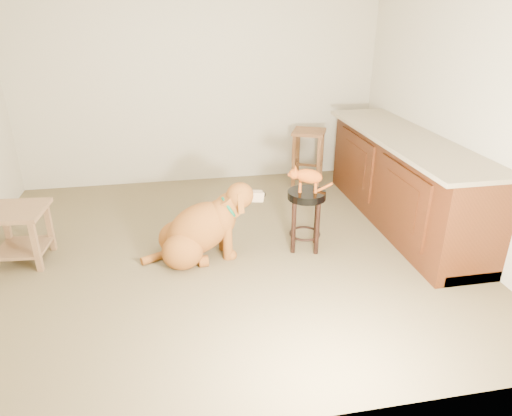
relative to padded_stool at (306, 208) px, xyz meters
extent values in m
cube|color=brown|center=(-0.79, 0.07, -0.41)|extent=(4.50, 4.00, 0.01)
cube|color=beige|center=(-0.79, 2.07, 0.89)|extent=(4.50, 0.04, 2.60)
cube|color=beige|center=(-0.79, -1.93, 0.89)|extent=(4.50, 0.04, 2.60)
cube|color=beige|center=(1.46, 0.07, 0.89)|extent=(0.04, 4.00, 2.60)
cube|color=#421D0B|center=(1.16, 0.37, 0.04)|extent=(0.60, 2.50, 0.90)
cube|color=gray|center=(1.13, 0.37, 0.51)|extent=(0.70, 2.56, 0.04)
cube|color=black|center=(1.20, 0.37, -0.36)|extent=(0.52, 2.50, 0.10)
cube|color=#421D0B|center=(0.84, -0.18, 0.09)|extent=(0.02, 0.90, 0.62)
cube|color=#421D0B|center=(0.84, 0.92, 0.09)|extent=(0.02, 0.90, 0.62)
cube|color=#361709|center=(0.83, -0.18, 0.09)|extent=(0.02, 0.60, 0.40)
cube|color=#361709|center=(0.83, 0.92, 0.09)|extent=(0.02, 0.60, 0.40)
cylinder|color=black|center=(0.13, 0.07, -0.16)|extent=(0.04, 0.04, 0.51)
cylinder|color=black|center=(-0.07, 0.13, -0.16)|extent=(0.04, 0.04, 0.51)
cylinder|color=black|center=(0.07, -0.13, -0.16)|extent=(0.04, 0.04, 0.51)
cylinder|color=black|center=(-0.13, -0.07, -0.16)|extent=(0.04, 0.04, 0.51)
torus|color=black|center=(0.00, 0.00, -0.26)|extent=(0.37, 0.37, 0.02)
cylinder|color=black|center=(0.00, 0.00, 0.13)|extent=(0.35, 0.35, 0.07)
cube|color=brown|center=(0.70, 1.69, -0.07)|extent=(0.06, 0.06, 0.68)
cube|color=brown|center=(0.42, 1.82, -0.07)|extent=(0.06, 0.06, 0.68)
cube|color=brown|center=(0.58, 1.41, -0.07)|extent=(0.06, 0.06, 0.68)
cube|color=brown|center=(0.29, 1.54, -0.07)|extent=(0.06, 0.06, 0.68)
cube|color=brown|center=(0.50, 1.61, 0.28)|extent=(0.51, 0.51, 0.04)
cube|color=brown|center=(-2.35, 0.40, -0.17)|extent=(0.05, 0.05, 0.47)
cube|color=brown|center=(-2.73, 0.43, -0.17)|extent=(0.05, 0.05, 0.47)
cube|color=brown|center=(-2.39, 0.02, -0.17)|extent=(0.05, 0.05, 0.47)
cube|color=brown|center=(-2.56, 0.22, 0.08)|extent=(0.54, 0.54, 0.04)
cube|color=brown|center=(-2.56, 0.22, -0.28)|extent=(0.45, 0.45, 0.03)
ellipsoid|color=brown|center=(-1.18, 0.12, -0.25)|extent=(0.39, 0.33, 0.33)
ellipsoid|color=brown|center=(-1.15, -0.15, -0.25)|extent=(0.39, 0.33, 0.33)
cylinder|color=brown|center=(-1.01, 0.15, -0.37)|extent=(0.09, 0.11, 0.10)
cylinder|color=brown|center=(-0.98, -0.16, -0.37)|extent=(0.09, 0.11, 0.10)
ellipsoid|color=brown|center=(-0.99, 0.00, -0.12)|extent=(0.79, 0.47, 0.68)
ellipsoid|color=brown|center=(-0.80, 0.02, -0.04)|extent=(0.31, 0.34, 0.34)
cylinder|color=brown|center=(-0.76, 0.11, -0.21)|extent=(0.10, 0.10, 0.39)
cylinder|color=brown|center=(-0.75, -0.07, -0.21)|extent=(0.10, 0.10, 0.39)
sphere|color=brown|center=(-0.73, 0.12, -0.38)|extent=(0.10, 0.10, 0.10)
sphere|color=brown|center=(-0.72, -0.07, -0.38)|extent=(0.10, 0.10, 0.10)
cylinder|color=brown|center=(-0.71, 0.03, 0.07)|extent=(0.26, 0.20, 0.25)
ellipsoid|color=brown|center=(-0.61, 0.04, 0.16)|extent=(0.27, 0.25, 0.24)
cube|color=tan|center=(-0.48, 0.05, 0.14)|extent=(0.17, 0.10, 0.11)
sphere|color=black|center=(-0.40, 0.06, 0.14)|extent=(0.06, 0.06, 0.06)
cube|color=brown|center=(-0.64, 0.14, 0.13)|extent=(0.06, 0.07, 0.18)
cube|color=brown|center=(-0.62, -0.07, 0.13)|extent=(0.06, 0.07, 0.18)
torus|color=#0B5D37|center=(-0.71, 0.03, 0.06)|extent=(0.16, 0.24, 0.21)
cylinder|color=#D8BF4C|center=(-0.66, 0.03, -0.02)|extent=(0.01, 0.05, 0.05)
cylinder|color=brown|center=(-1.38, 0.01, -0.37)|extent=(0.31, 0.20, 0.07)
ellipsoid|color=#9E420F|center=(0.01, 0.00, 0.32)|extent=(0.28, 0.19, 0.16)
cylinder|color=#9E420F|center=(-0.05, 0.05, 0.22)|extent=(0.03, 0.03, 0.10)
sphere|color=#9E420F|center=(-0.05, 0.05, 0.18)|extent=(0.03, 0.03, 0.03)
cylinder|color=#9E420F|center=(-0.07, -0.02, 0.22)|extent=(0.03, 0.03, 0.10)
sphere|color=#9E420F|center=(-0.07, -0.02, 0.18)|extent=(0.03, 0.03, 0.03)
cylinder|color=#9E420F|center=(0.08, 0.01, 0.22)|extent=(0.03, 0.03, 0.10)
sphere|color=#9E420F|center=(0.08, 0.01, 0.18)|extent=(0.03, 0.03, 0.03)
cylinder|color=#9E420F|center=(0.06, -0.05, 0.22)|extent=(0.03, 0.03, 0.10)
sphere|color=#9E420F|center=(0.06, -0.05, 0.18)|extent=(0.03, 0.03, 0.03)
sphere|color=#9E420F|center=(-0.12, 0.03, 0.33)|extent=(0.09, 0.09, 0.09)
sphere|color=#9E420F|center=(-0.15, 0.04, 0.32)|extent=(0.04, 0.04, 0.04)
sphere|color=brown|center=(-0.17, 0.05, 0.32)|extent=(0.01, 0.01, 0.01)
cone|color=#9E420F|center=(-0.10, 0.06, 0.38)|extent=(0.05, 0.05, 0.04)
cone|color=#C66B60|center=(-0.10, 0.06, 0.38)|extent=(0.03, 0.03, 0.03)
cone|color=#9E420F|center=(-0.12, 0.00, 0.38)|extent=(0.05, 0.05, 0.04)
cone|color=#C66B60|center=(-0.12, 0.00, 0.38)|extent=(0.03, 0.03, 0.03)
cylinder|color=#9E420F|center=(0.15, -0.01, 0.19)|extent=(0.20, 0.06, 0.09)
camera|label=1|loc=(-1.16, -3.70, 1.72)|focal=32.00mm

